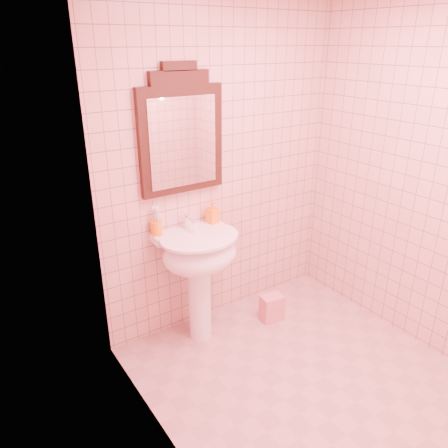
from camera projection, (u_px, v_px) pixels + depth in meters
floor at (312, 384)px, 2.94m from camera, size 2.20×2.20×0.00m
back_wall at (222, 168)px, 3.30m from camera, size 2.00×0.02×2.50m
pedestal_sink at (199, 261)px, 3.17m from camera, size 0.58×0.58×0.86m
faucet at (189, 222)px, 3.18m from camera, size 0.04×0.16×0.11m
mirror at (181, 135)px, 2.98m from camera, size 0.63×0.06×0.88m
toothbrush_cup at (156, 228)px, 3.09m from camera, size 0.08×0.08×0.19m
soap_dispenser at (212, 212)px, 3.28m from camera, size 0.09×0.09×0.17m
towel at (272, 308)px, 3.59m from camera, size 0.19×0.14×0.22m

